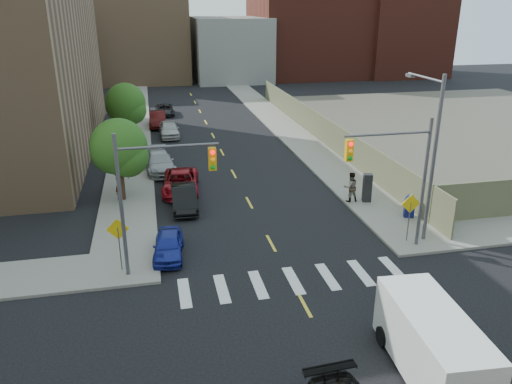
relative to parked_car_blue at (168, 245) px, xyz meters
name	(u,v)px	position (x,y,z in m)	size (l,w,h in m)	color
ground	(319,332)	(5.50, -7.69, -0.62)	(160.00, 160.00, 0.00)	black
sidewalk_nw	(134,118)	(-2.25, 33.81, -0.55)	(3.50, 73.00, 0.15)	gray
sidewalk_ne	(267,112)	(13.25, 33.81, -0.55)	(3.50, 73.00, 0.15)	gray
fence_north	(320,128)	(15.10, 20.31, 0.63)	(0.12, 44.00, 2.50)	#6C6D4C
gravel_lot	(479,126)	(33.50, 22.31, -0.59)	(36.00, 42.00, 0.06)	#595447
bg_bldg_west	(39,46)	(-16.50, 62.31, 5.38)	(14.00, 18.00, 12.00)	#592319
bg_bldg_midwest	(143,33)	(-0.50, 64.31, 6.88)	(14.00, 16.00, 15.00)	#8C6B4C
bg_bldg_center	(230,49)	(13.50, 62.31, 4.38)	(12.00, 16.00, 10.00)	gray
bg_bldg_east	(307,29)	(27.50, 64.31, 7.38)	(18.00, 18.00, 16.00)	#592319
bg_bldg_fareast	(397,22)	(43.50, 62.31, 8.38)	(14.00, 16.00, 18.00)	#592319
signal_nw	(154,185)	(-0.48, -1.69, 3.90)	(4.59, 0.30, 7.00)	#59595E
signal_ne	(398,168)	(11.48, -1.69, 3.90)	(4.59, 0.30, 7.00)	#59595E
streetlight_ne	(431,147)	(13.70, -0.79, 4.60)	(0.25, 3.70, 9.00)	#59595E
warn_sign_nw	(118,235)	(-2.30, -1.19, 1.37)	(1.06, 0.06, 2.83)	#59595E
warn_sign_ne	(410,209)	(12.70, -1.19, 1.37)	(1.06, 0.06, 2.83)	#59595E
warn_sign_midwest	(126,155)	(-2.30, 12.31, 1.37)	(1.06, 0.06, 2.83)	#59595E
tree_west_near	(119,150)	(-2.50, 8.36, 2.85)	(3.66, 3.64, 5.52)	#332114
tree_west_far	(126,105)	(-2.50, 23.36, 2.85)	(3.66, 3.64, 5.52)	#332114
parked_car_blue	(168,245)	(0.00, 0.00, 0.00)	(1.47, 3.66, 1.25)	navy
parked_car_black	(184,198)	(1.30, 6.26, 0.10)	(1.53, 4.39, 1.45)	black
parked_car_red	(181,182)	(1.30, 9.26, 0.09)	(2.38, 5.17, 1.44)	maroon
parked_car_silver	(159,162)	(0.00, 14.14, 0.14)	(2.13, 5.24, 1.52)	#97999E
parked_car_white	(169,129)	(1.30, 24.73, 0.15)	(1.83, 4.54, 1.55)	#B3B3B3
parked_car_maroon	(158,119)	(0.35, 29.36, 0.16)	(1.66, 4.76, 1.57)	#3E0D0C
parked_car_grey	(165,110)	(1.30, 35.14, -0.01)	(2.02, 4.39, 1.22)	black
cargo_van	(430,340)	(8.47, -10.57, 0.67)	(2.55, 5.50, 2.46)	white
mailbox	(409,206)	(14.37, 1.74, 0.20)	(0.68, 0.60, 1.39)	#0E1454
payphone	(367,188)	(12.92, 4.63, 0.45)	(0.55, 0.45, 1.85)	black
pedestrian_west	(119,185)	(-2.73, 8.43, 0.49)	(0.70, 0.46, 1.92)	gray
pedestrian_east	(351,187)	(11.87, 4.84, 0.51)	(0.96, 0.75, 1.97)	gray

